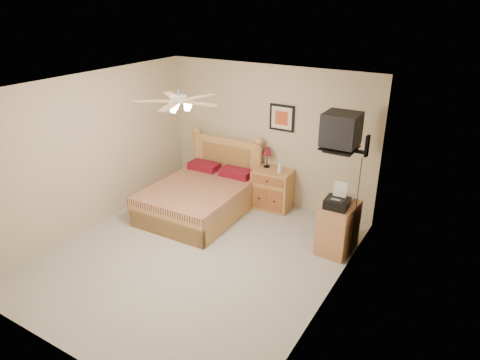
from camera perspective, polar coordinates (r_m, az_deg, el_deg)
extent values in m
plane|color=#A39E93|center=(6.49, -5.89, -9.95)|extent=(4.50, 4.50, 0.00)
cube|color=white|center=(5.53, -6.97, 12.25)|extent=(4.00, 4.50, 0.04)
cube|color=#C0AE8D|center=(7.69, 3.75, 5.92)|extent=(4.00, 0.04, 2.50)
cube|color=#C0AE8D|center=(4.53, -23.90, -9.41)|extent=(4.00, 0.04, 2.50)
cube|color=#C0AE8D|center=(7.22, -19.22, 3.45)|extent=(0.04, 4.50, 2.50)
cube|color=#C0AE8D|center=(5.04, 12.17, -4.35)|extent=(0.04, 4.50, 2.50)
cube|color=#9F713E|center=(7.70, 4.40, -1.17)|extent=(0.70, 0.54, 0.72)
imported|color=silver|center=(7.41, 5.34, 1.75)|extent=(0.08, 0.08, 0.21)
cube|color=black|center=(7.45, 5.62, 8.26)|extent=(0.46, 0.04, 0.46)
cube|color=#A96E48|center=(6.55, 12.92, -6.19)|extent=(0.49, 0.68, 0.76)
imported|color=#C2B39C|center=(6.57, 13.33, -2.27)|extent=(0.24, 0.28, 0.02)
imported|color=gray|center=(6.56, 13.35, -2.12)|extent=(0.23, 0.28, 0.02)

